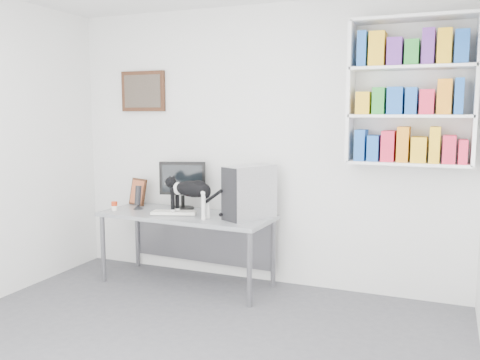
{
  "coord_description": "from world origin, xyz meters",
  "views": [
    {
      "loc": [
        1.7,
        -2.68,
        1.68
      ],
      "look_at": [
        -0.02,
        1.53,
        1.07
      ],
      "focal_mm": 38.0,
      "sensor_mm": 36.0,
      "label": 1
    }
  ],
  "objects_px": {
    "monitor": "(183,185)",
    "keyboard": "(174,213)",
    "desk": "(187,249)",
    "pc_tower": "(250,192)",
    "speaker": "(138,197)",
    "soup_can": "(114,206)",
    "bookshelf": "(411,92)",
    "leaning_print": "(138,191)",
    "cat": "(191,198)"
  },
  "relations": [
    {
      "from": "pc_tower",
      "to": "speaker",
      "type": "height_order",
      "value": "pc_tower"
    },
    {
      "from": "desk",
      "to": "soup_can",
      "type": "distance_m",
      "value": 0.86
    },
    {
      "from": "bookshelf",
      "to": "speaker",
      "type": "distance_m",
      "value": 2.77
    },
    {
      "from": "cat",
      "to": "keyboard",
      "type": "bearing_deg",
      "value": 176.41
    },
    {
      "from": "monitor",
      "to": "keyboard",
      "type": "distance_m",
      "value": 0.35
    },
    {
      "from": "soup_can",
      "to": "cat",
      "type": "height_order",
      "value": "cat"
    },
    {
      "from": "soup_can",
      "to": "pc_tower",
      "type": "bearing_deg",
      "value": 5.69
    },
    {
      "from": "speaker",
      "to": "cat",
      "type": "xyz_separation_m",
      "value": [
        0.68,
        -0.15,
        0.06
      ]
    },
    {
      "from": "cat",
      "to": "pc_tower",
      "type": "bearing_deg",
      "value": 25.08
    },
    {
      "from": "desk",
      "to": "keyboard",
      "type": "height_order",
      "value": "keyboard"
    },
    {
      "from": "pc_tower",
      "to": "leaning_print",
      "type": "height_order",
      "value": "pc_tower"
    },
    {
      "from": "desk",
      "to": "leaning_print",
      "type": "relative_size",
      "value": 5.79
    },
    {
      "from": "monitor",
      "to": "keyboard",
      "type": "bearing_deg",
      "value": -98.4
    },
    {
      "from": "desk",
      "to": "keyboard",
      "type": "xyz_separation_m",
      "value": [
        -0.1,
        -0.07,
        0.37
      ]
    },
    {
      "from": "monitor",
      "to": "speaker",
      "type": "distance_m",
      "value": 0.47
    },
    {
      "from": "bookshelf",
      "to": "pc_tower",
      "type": "xyz_separation_m",
      "value": [
        -1.36,
        -0.22,
        -0.9
      ]
    },
    {
      "from": "pc_tower",
      "to": "leaning_print",
      "type": "bearing_deg",
      "value": -161.64
    },
    {
      "from": "monitor",
      "to": "pc_tower",
      "type": "bearing_deg",
      "value": -29.87
    },
    {
      "from": "speaker",
      "to": "leaning_print",
      "type": "height_order",
      "value": "leaning_print"
    },
    {
      "from": "speaker",
      "to": "leaning_print",
      "type": "bearing_deg",
      "value": 127.4
    },
    {
      "from": "speaker",
      "to": "soup_can",
      "type": "xyz_separation_m",
      "value": [
        -0.19,
        -0.14,
        -0.08
      ]
    },
    {
      "from": "leaning_print",
      "to": "soup_can",
      "type": "height_order",
      "value": "leaning_print"
    },
    {
      "from": "bookshelf",
      "to": "pc_tower",
      "type": "relative_size",
      "value": 2.51
    },
    {
      "from": "monitor",
      "to": "cat",
      "type": "relative_size",
      "value": 0.85
    },
    {
      "from": "monitor",
      "to": "keyboard",
      "type": "height_order",
      "value": "monitor"
    },
    {
      "from": "keyboard",
      "to": "desk",
      "type": "bearing_deg",
      "value": 15.8
    },
    {
      "from": "speaker",
      "to": "soup_can",
      "type": "relative_size",
      "value": 2.83
    },
    {
      "from": "leaning_print",
      "to": "monitor",
      "type": "bearing_deg",
      "value": 16.69
    },
    {
      "from": "bookshelf",
      "to": "pc_tower",
      "type": "height_order",
      "value": "bookshelf"
    },
    {
      "from": "bookshelf",
      "to": "cat",
      "type": "distance_m",
      "value": 2.15
    },
    {
      "from": "leaning_print",
      "to": "soup_can",
      "type": "bearing_deg",
      "value": -79.26
    },
    {
      "from": "soup_can",
      "to": "cat",
      "type": "bearing_deg",
      "value": -0.41
    },
    {
      "from": "cat",
      "to": "monitor",
      "type": "bearing_deg",
      "value": 139.34
    },
    {
      "from": "desk",
      "to": "cat",
      "type": "distance_m",
      "value": 0.56
    },
    {
      "from": "speaker",
      "to": "desk",
      "type": "bearing_deg",
      "value": 1.13
    },
    {
      "from": "bookshelf",
      "to": "cat",
      "type": "relative_size",
      "value": 2.12
    },
    {
      "from": "leaning_print",
      "to": "keyboard",
      "type": "bearing_deg",
      "value": -6.16
    },
    {
      "from": "speaker",
      "to": "cat",
      "type": "bearing_deg",
      "value": -8.1
    },
    {
      "from": "desk",
      "to": "leaning_print",
      "type": "bearing_deg",
      "value": 164.77
    },
    {
      "from": "monitor",
      "to": "keyboard",
      "type": "relative_size",
      "value": 1.16
    },
    {
      "from": "desk",
      "to": "pc_tower",
      "type": "xyz_separation_m",
      "value": [
        0.65,
        0.03,
        0.6
      ]
    },
    {
      "from": "monitor",
      "to": "desk",
      "type": "bearing_deg",
      "value": -72.04
    },
    {
      "from": "pc_tower",
      "to": "leaning_print",
      "type": "distance_m",
      "value": 1.36
    },
    {
      "from": "leaning_print",
      "to": "cat",
      "type": "xyz_separation_m",
      "value": [
        0.82,
        -0.35,
        0.03
      ]
    },
    {
      "from": "bookshelf",
      "to": "speaker",
      "type": "bearing_deg",
      "value": -175.04
    },
    {
      "from": "bookshelf",
      "to": "keyboard",
      "type": "xyz_separation_m",
      "value": [
        -2.1,
        -0.32,
        -1.13
      ]
    },
    {
      "from": "desk",
      "to": "leaning_print",
      "type": "height_order",
      "value": "leaning_print"
    },
    {
      "from": "soup_can",
      "to": "desk",
      "type": "bearing_deg",
      "value": 8.48
    },
    {
      "from": "soup_can",
      "to": "speaker",
      "type": "bearing_deg",
      "value": 36.85
    },
    {
      "from": "keyboard",
      "to": "leaning_print",
      "type": "xyz_separation_m",
      "value": [
        -0.6,
        0.3,
        0.13
      ]
    }
  ]
}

